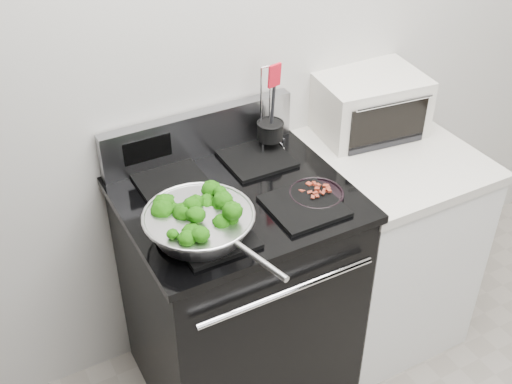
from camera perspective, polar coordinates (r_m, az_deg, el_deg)
back_wall at (r=2.42m, az=0.83°, el=13.60°), size 4.00×0.02×2.70m
gas_range at (r=2.53m, az=-1.60°, el=-8.78°), size 0.79×0.69×1.13m
counter at (r=2.84m, az=10.90°, el=-4.45°), size 0.62×0.68×0.92m
skillet at (r=2.03m, az=-5.04°, el=-2.74°), size 0.36×0.56×0.08m
broccoli_pile at (r=2.02m, az=-5.11°, el=-2.27°), size 0.28×0.28×0.10m
bacon_plate at (r=2.23m, az=5.40°, el=0.04°), size 0.19×0.19×0.04m
utensil_holder at (r=2.45m, az=1.27°, el=5.09°), size 0.12×0.12×0.36m
toaster_oven at (r=2.65m, az=9.95°, el=7.74°), size 0.45×0.36×0.24m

